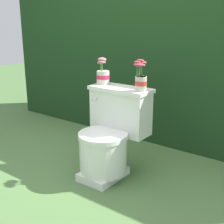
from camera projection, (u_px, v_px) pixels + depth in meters
ground_plane at (98, 172)px, 2.61m from camera, size 12.00×12.00×0.00m
hedge_backdrop at (166, 66)px, 3.25m from camera, size 3.88×0.62×1.52m
toilet at (111, 135)px, 2.50m from camera, size 0.51×0.54×0.70m
potted_plant_left at (103, 75)px, 2.59m from camera, size 0.11×0.11×0.22m
potted_plant_midleft at (141, 79)px, 2.33m from camera, size 0.10×0.12×0.24m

